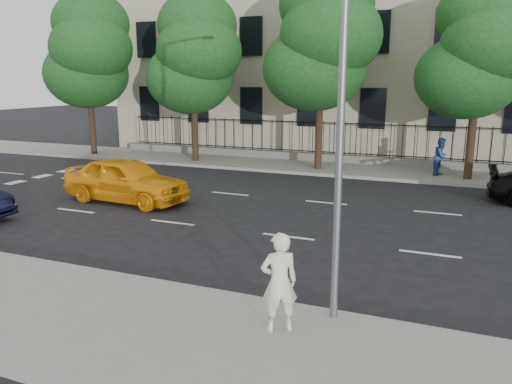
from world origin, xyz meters
TOP-DOWN VIEW (x-y plane):
  - ground at (0.00, 0.00)m, footprint 120.00×120.00m
  - near_sidewalk at (0.00, -4.00)m, footprint 60.00×4.00m
  - far_sidewalk at (0.00, 14.00)m, footprint 60.00×4.00m
  - lane_markings at (0.00, 4.75)m, footprint 49.60×4.62m
  - crosswalk at (-14.00, 4.60)m, footprint 0.50×12.10m
  - masonry_building at (0.00, 22.95)m, footprint 34.60×12.11m
  - iron_fence at (0.00, 15.70)m, footprint 30.00×0.50m
  - street_light at (2.50, -1.77)m, footprint 0.25×3.32m
  - tree_a at (-15.96, 13.36)m, footprint 5.71×5.31m
  - tree_b at (-8.96, 13.36)m, footprint 5.53×5.12m
  - tree_c at (-1.96, 13.36)m, footprint 5.89×5.50m
  - tree_d at (5.04, 13.36)m, footprint 5.34×4.94m
  - yellow_taxi at (-7.12, 4.34)m, footprint 5.15×2.41m
  - woman_near at (1.70, -3.20)m, footprint 0.81×0.74m
  - pedestrian_far at (3.80, 13.64)m, footprint 0.93×1.04m

SIDE VIEW (x-z plane):
  - ground at x=0.00m, z-range 0.00..0.00m
  - lane_markings at x=0.00m, z-range 0.00..0.01m
  - crosswalk at x=-14.00m, z-range 0.00..0.01m
  - near_sidewalk at x=0.00m, z-range 0.00..0.15m
  - far_sidewalk at x=0.00m, z-range 0.00..0.15m
  - iron_fence at x=0.00m, z-range -0.45..1.75m
  - yellow_taxi at x=-7.12m, z-range 0.00..1.71m
  - pedestrian_far at x=3.80m, z-range 0.15..1.92m
  - woman_near at x=1.70m, z-range 0.15..2.00m
  - street_light at x=2.50m, z-range 1.12..9.17m
  - tree_d at x=5.04m, z-range 1.42..10.26m
  - tree_b at x=-8.96m, z-range 1.35..10.33m
  - tree_a at x=-15.96m, z-range 1.43..10.82m
  - tree_c at x=-1.96m, z-range 1.51..11.31m
  - masonry_building at x=0.00m, z-range -0.23..18.27m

